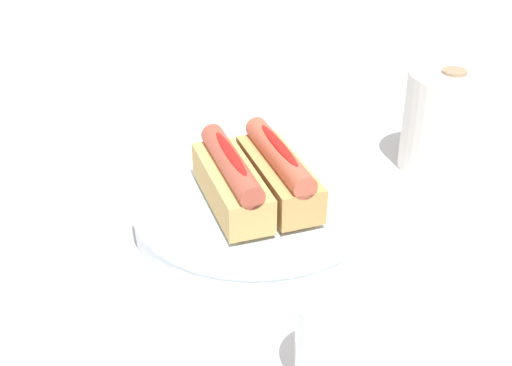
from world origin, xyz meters
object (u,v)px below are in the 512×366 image
object	(u,v)px
water_glass	(337,349)
paper_towel_roll	(447,122)
hotdog_front	(233,182)
hotdog_back	(279,172)
serving_bowl	(256,211)

from	to	relation	value
water_glass	paper_towel_roll	xyz separation A→B (m)	(-0.29, 0.29, 0.03)
paper_towel_roll	hotdog_front	bearing A→B (deg)	-80.41
hotdog_front	hotdog_back	bearing A→B (deg)	94.76
serving_bowl	water_glass	world-z (taller)	water_glass
serving_bowl	water_glass	bearing A→B (deg)	-4.35
hotdog_front	water_glass	world-z (taller)	hotdog_front
serving_bowl	paper_towel_roll	distance (m)	0.28
serving_bowl	paper_towel_roll	xyz separation A→B (m)	(-0.05, 0.27, 0.05)
hotdog_front	paper_towel_roll	bearing A→B (deg)	99.59
serving_bowl	paper_towel_roll	size ratio (longest dim) A/B	2.04
hotdog_back	paper_towel_roll	bearing A→B (deg)	100.64
paper_towel_roll	water_glass	bearing A→B (deg)	-45.21
hotdog_back	paper_towel_roll	size ratio (longest dim) A/B	1.12
hotdog_back	water_glass	xyz separation A→B (m)	(0.24, -0.05, -0.03)
water_glass	hotdog_front	bearing A→B (deg)	-177.86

